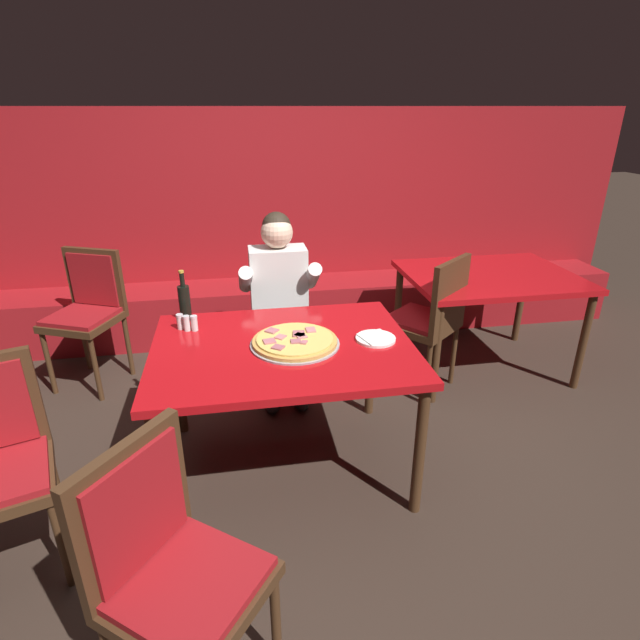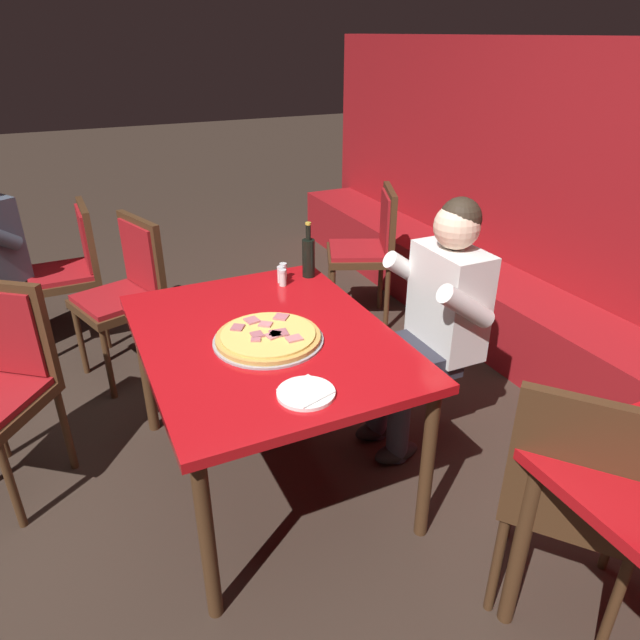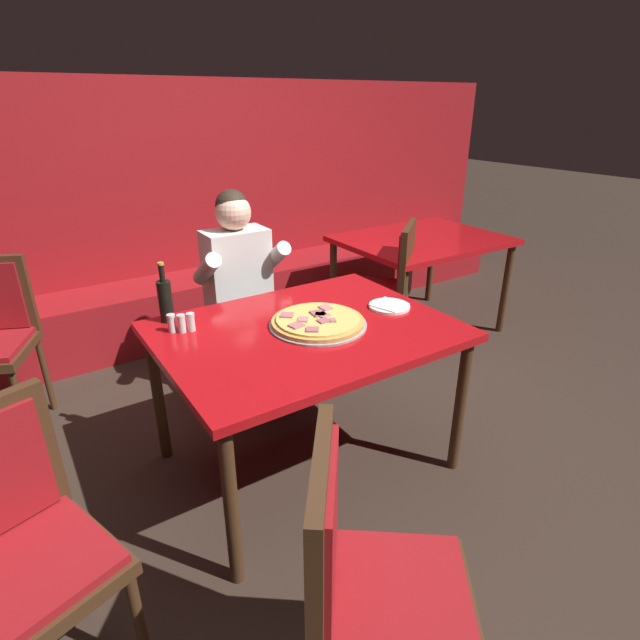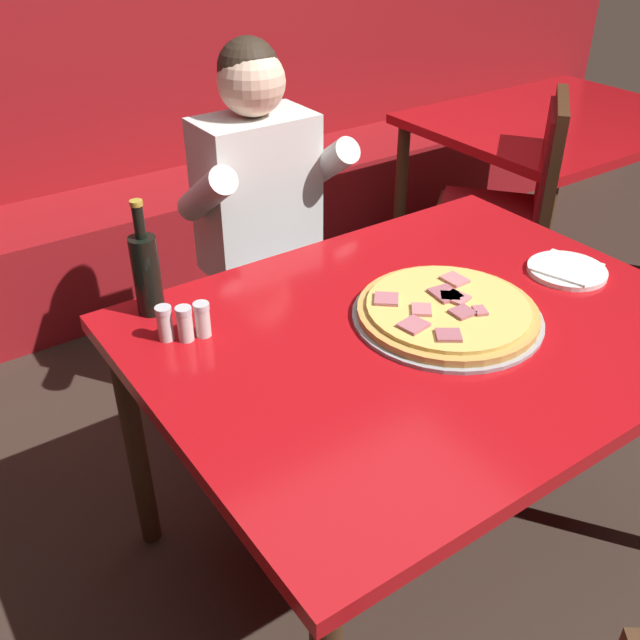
% 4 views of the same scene
% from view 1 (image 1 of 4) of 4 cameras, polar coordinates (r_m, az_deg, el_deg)
% --- Properties ---
extents(ground_plane, '(24.00, 24.00, 0.00)m').
position_cam_1_polar(ground_plane, '(2.99, -3.83, -16.22)').
color(ground_plane, '#33261E').
extents(booth_wall_panel, '(6.80, 0.16, 1.90)m').
position_cam_1_polar(booth_wall_panel, '(4.59, -7.22, 11.13)').
color(booth_wall_panel, maroon).
rests_on(booth_wall_panel, ground_plane).
extents(booth_bench, '(6.46, 0.48, 0.46)m').
position_cam_1_polar(booth_bench, '(4.49, -6.53, 1.27)').
color(booth_bench, maroon).
rests_on(booth_bench, ground_plane).
extents(main_dining_table, '(1.33, 1.02, 0.77)m').
position_cam_1_polar(main_dining_table, '(2.61, -4.24, -4.33)').
color(main_dining_table, '#422816').
rests_on(main_dining_table, ground_plane).
extents(pizza, '(0.46, 0.46, 0.05)m').
position_cam_1_polar(pizza, '(2.56, -2.91, -2.45)').
color(pizza, '#9E9EA3').
rests_on(pizza, main_dining_table).
extents(plate_white_paper, '(0.21, 0.21, 0.02)m').
position_cam_1_polar(plate_white_paper, '(2.63, 6.38, -2.09)').
color(plate_white_paper, white).
rests_on(plate_white_paper, main_dining_table).
extents(beer_bottle, '(0.07, 0.07, 0.29)m').
position_cam_1_polar(beer_bottle, '(2.93, -15.22, 2.08)').
color(beer_bottle, black).
rests_on(beer_bottle, main_dining_table).
extents(shaker_oregano, '(0.04, 0.04, 0.09)m').
position_cam_1_polar(shaker_oregano, '(2.84, -15.70, -0.26)').
color(shaker_oregano, silver).
rests_on(shaker_oregano, main_dining_table).
extents(shaker_red_pepper_flakes, '(0.04, 0.04, 0.09)m').
position_cam_1_polar(shaker_red_pepper_flakes, '(2.81, -15.00, -0.43)').
color(shaker_red_pepper_flakes, silver).
rests_on(shaker_red_pepper_flakes, main_dining_table).
extents(shaker_parmesan, '(0.04, 0.04, 0.09)m').
position_cam_1_polar(shaker_parmesan, '(2.80, -14.17, -0.43)').
color(shaker_parmesan, silver).
rests_on(shaker_parmesan, main_dining_table).
extents(diner_seated_blue_shirt, '(0.53, 0.53, 1.27)m').
position_cam_1_polar(diner_seated_blue_shirt, '(3.35, -4.57, 2.30)').
color(diner_seated_blue_shirt, black).
rests_on(diner_seated_blue_shirt, ground_plane).
extents(dining_chair_near_left, '(0.62, 0.62, 0.99)m').
position_cam_1_polar(dining_chair_near_left, '(3.51, 12.61, 0.62)').
color(dining_chair_near_left, '#422816').
rests_on(dining_chair_near_left, ground_plane).
extents(dining_chair_side_aisle, '(0.62, 0.62, 0.97)m').
position_cam_1_polar(dining_chair_side_aisle, '(1.83, -16.95, -24.84)').
color(dining_chair_side_aisle, '#422816').
rests_on(dining_chair_side_aisle, ground_plane).
extents(dining_chair_near_right, '(0.58, 0.58, 0.98)m').
position_cam_1_polar(dining_chair_near_right, '(3.92, -24.98, 1.43)').
color(dining_chair_near_right, '#422816').
rests_on(dining_chair_near_right, ground_plane).
extents(background_dining_table, '(1.22, 0.94, 0.77)m').
position_cam_1_polar(background_dining_table, '(3.90, 18.77, 3.85)').
color(background_dining_table, '#422816').
rests_on(background_dining_table, ground_plane).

